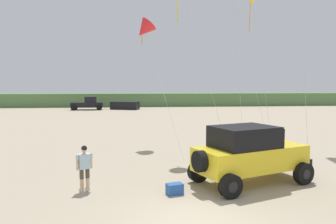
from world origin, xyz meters
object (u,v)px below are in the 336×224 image
person_watching (84,165)px  cooler_box (175,189)px  kite_red_delta (144,30)px  distant_sedan (125,105)px  distant_pickup (88,104)px  jeep (249,153)px

person_watching → cooler_box: 3.36m
kite_red_delta → person_watching: bearing=-104.4°
kite_red_delta → distant_sedan: bearing=94.5°
distant_pickup → distant_sedan: distant_pickup is taller
cooler_box → kite_red_delta: kite_red_delta is taller
distant_pickup → jeep: bearing=-72.9°
person_watching → distant_pickup: size_ratio=0.36×
jeep → person_watching: 6.25m
jeep → person_watching: jeep is taller
cooler_box → kite_red_delta: size_ratio=0.07×
person_watching → distant_sedan: person_watching is taller
cooler_box → distant_pickup: size_ratio=0.12×
distant_sedan → kite_red_delta: 29.18m
jeep → distant_sedan: bearing=99.1°
distant_sedan → jeep: bearing=-61.0°
jeep → person_watching: size_ratio=2.99×
person_watching → kite_red_delta: kite_red_delta is taller
jeep → distant_sedan: jeep is taller
cooler_box → kite_red_delta: 12.54m
kite_red_delta → cooler_box: bearing=-85.8°
distant_sedan → kite_red_delta: size_ratio=0.51×
jeep → distant_pickup: bearing=107.1°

